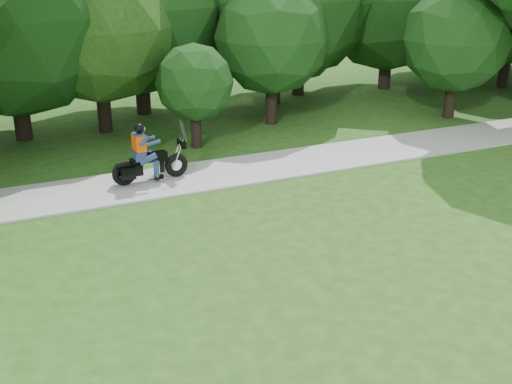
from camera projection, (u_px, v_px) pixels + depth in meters
ground at (492, 302)px, 11.07m from camera, size 100.00×100.00×0.00m
walkway at (286, 164)px, 17.86m from camera, size 60.00×2.20×0.06m
tree_line at (232, 6)px, 22.73m from camera, size 39.18×12.38×7.32m
touring_motorcycle at (145, 161)px, 16.25m from camera, size 2.03×0.65×1.55m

